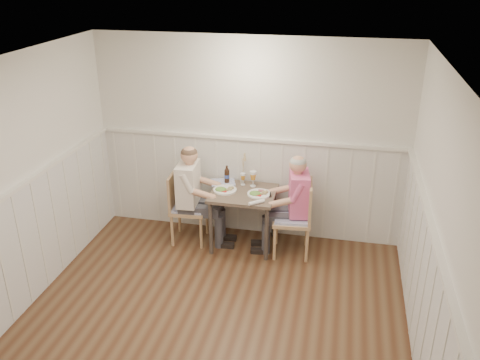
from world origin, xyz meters
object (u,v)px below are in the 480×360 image
(dining_table, at_px, (243,200))
(man_in_pink, at_px, (295,212))
(grass_vase, at_px, (242,169))
(beer_bottle, at_px, (227,175))
(chair_right, at_px, (297,216))
(diner_cream, at_px, (192,202))
(chair_left, at_px, (185,205))

(dining_table, xyz_separation_m, man_in_pink, (0.65, 0.00, -0.09))
(man_in_pink, bearing_deg, grass_vase, 159.06)
(beer_bottle, distance_m, grass_vase, 0.22)
(chair_right, relative_size, man_in_pink, 0.74)
(dining_table, height_order, grass_vase, grass_vase)
(dining_table, height_order, beer_bottle, beer_bottle)
(dining_table, distance_m, chair_right, 0.70)
(grass_vase, bearing_deg, diner_cream, -150.78)
(beer_bottle, height_order, grass_vase, grass_vase)
(dining_table, relative_size, chair_left, 0.85)
(chair_left, height_order, grass_vase, grass_vase)
(man_in_pink, bearing_deg, diner_cream, -177.76)
(dining_table, height_order, chair_left, chair_left)
(chair_left, bearing_deg, diner_cream, -11.60)
(chair_right, bearing_deg, chair_left, 178.71)
(dining_table, bearing_deg, chair_right, -5.06)
(dining_table, distance_m, diner_cream, 0.66)
(dining_table, relative_size, grass_vase, 1.83)
(diner_cream, bearing_deg, grass_vase, 29.22)
(diner_cream, bearing_deg, beer_bottle, 36.49)
(chair_right, distance_m, diner_cream, 1.34)
(grass_vase, bearing_deg, chair_right, -23.97)
(man_in_pink, distance_m, diner_cream, 1.31)
(dining_table, distance_m, chair_left, 0.78)
(diner_cream, bearing_deg, man_in_pink, 2.24)
(dining_table, xyz_separation_m, chair_left, (-0.77, -0.03, -0.13))
(chair_right, distance_m, beer_bottle, 1.05)
(chair_left, relative_size, grass_vase, 2.14)
(man_in_pink, height_order, diner_cream, diner_cream)
(chair_left, bearing_deg, dining_table, 2.09)
(chair_left, distance_m, man_in_pink, 1.42)
(dining_table, distance_m, grass_vase, 0.42)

